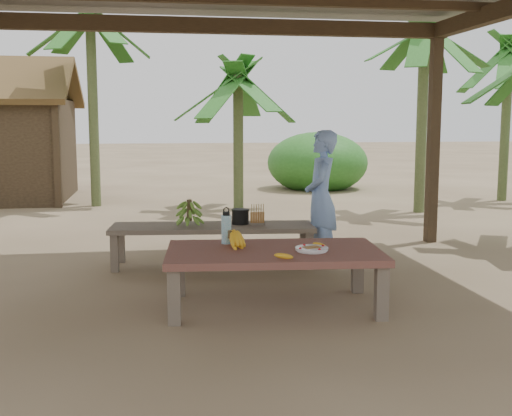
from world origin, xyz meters
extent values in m
plane|color=brown|center=(0.00, 0.00, 0.00)|extent=(80.00, 80.00, 0.00)
cube|color=black|center=(2.80, 2.30, 1.35)|extent=(0.13, 0.13, 2.70)
cube|color=black|center=(0.00, 2.30, 2.70)|extent=(5.80, 0.14, 0.18)
cube|color=brown|center=(-0.64, -0.66, 0.22)|extent=(0.11, 0.11, 0.44)
cube|color=brown|center=(1.00, -0.80, 0.22)|extent=(0.11, 0.11, 0.44)
cube|color=brown|center=(-0.56, 0.18, 0.22)|extent=(0.11, 0.11, 0.44)
cube|color=brown|center=(1.07, 0.03, 0.22)|extent=(0.11, 0.11, 0.44)
cube|color=maroon|center=(0.22, -0.31, 0.47)|extent=(1.88, 1.15, 0.06)
cube|color=brown|center=(-1.20, 1.21, 0.20)|extent=(0.09, 0.09, 0.40)
cube|color=brown|center=(0.85, 1.01, 0.20)|extent=(0.09, 0.09, 0.40)
cube|color=brown|center=(-1.16, 1.67, 0.20)|extent=(0.09, 0.09, 0.40)
cube|color=brown|center=(0.90, 1.47, 0.20)|extent=(0.09, 0.09, 0.40)
cube|color=brown|center=(-0.15, 1.34, 0.42)|extent=(2.25, 0.81, 0.05)
cylinder|color=white|center=(0.51, -0.43, 0.51)|extent=(0.25, 0.25, 0.01)
cylinder|color=white|center=(0.51, -0.43, 0.52)|extent=(0.28, 0.28, 0.02)
cube|color=brown|center=(0.51, -0.43, 0.53)|extent=(0.16, 0.13, 0.02)
ellipsoid|color=yellow|center=(0.22, -0.69, 0.52)|extent=(0.16, 0.08, 0.04)
ellipsoid|color=yellow|center=(0.62, -0.30, 0.52)|extent=(0.12, 0.13, 0.04)
cylinder|color=#40A6C7|center=(-0.15, 0.02, 0.63)|extent=(0.09, 0.09, 0.25)
cylinder|color=black|center=(-0.15, 0.02, 0.77)|extent=(0.06, 0.06, 0.03)
torus|color=black|center=(-0.15, 0.02, 0.80)|extent=(0.06, 0.01, 0.06)
cylinder|color=black|center=(0.16, 1.37, 0.53)|extent=(0.19, 0.19, 0.16)
imported|color=#6A8AC9|center=(1.04, 1.27, 0.74)|extent=(0.49, 0.62, 1.48)
cylinder|color=#596638|center=(3.77, 4.91, 1.58)|extent=(0.18, 0.18, 3.17)
cylinder|color=#596638|center=(0.73, 5.87, 1.19)|extent=(0.18, 0.18, 2.38)
cylinder|color=#596638|center=(-1.85, 6.65, 1.77)|extent=(0.18, 0.18, 3.55)
cylinder|color=#596638|center=(6.07, 6.21, 1.48)|extent=(0.18, 0.18, 2.96)
camera|label=1|loc=(-0.77, -5.54, 1.58)|focal=45.00mm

